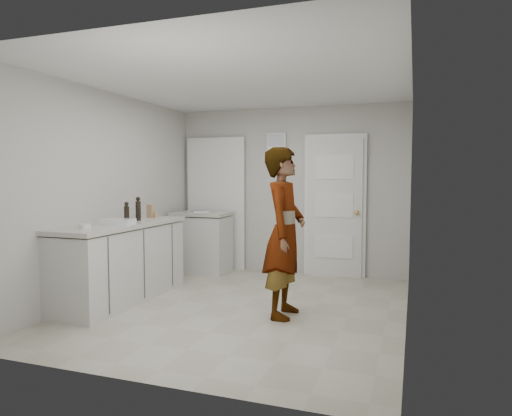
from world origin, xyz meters
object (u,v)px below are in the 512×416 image
at_px(cake_mix_box, 150,211).
at_px(spice_jar, 156,215).
at_px(oil_cruet_a, 127,212).
at_px(oil_cruet_b, 138,209).
at_px(egg_bowl, 85,226).
at_px(person, 284,232).
at_px(baking_dish, 117,222).

xyz_separation_m(cake_mix_box, spice_jar, (0.08, 0.00, -0.05)).
bearing_deg(oil_cruet_a, oil_cruet_b, 79.20).
relative_size(oil_cruet_b, egg_bowl, 2.41).
relative_size(person, cake_mix_box, 10.47).
bearing_deg(cake_mix_box, egg_bowl, -71.43).
bearing_deg(spice_jar, baking_dish, -86.61).
bearing_deg(baking_dish, spice_jar, 93.39).
bearing_deg(person, egg_bowl, 107.58).
xyz_separation_m(cake_mix_box, oil_cruet_a, (0.06, -0.61, 0.03)).
bearing_deg(egg_bowl, spice_jar, 88.74).
bearing_deg(oil_cruet_b, spice_jar, 91.89).
height_order(cake_mix_box, oil_cruet_b, oil_cruet_b).
xyz_separation_m(oil_cruet_a, baking_dish, (0.08, -0.29, -0.09)).
height_order(person, spice_jar, person).
bearing_deg(spice_jar, cake_mix_box, -176.45).
height_order(oil_cruet_b, baking_dish, oil_cruet_b).
bearing_deg(cake_mix_box, baking_dish, -65.14).
bearing_deg(person, cake_mix_box, 70.67).
bearing_deg(oil_cruet_a, person, -1.59).
bearing_deg(cake_mix_box, oil_cruet_a, -68.16).
bearing_deg(baking_dish, egg_bowl, -100.75).
distance_m(cake_mix_box, baking_dish, 0.91).
height_order(person, oil_cruet_b, person).
distance_m(cake_mix_box, oil_cruet_a, 0.61).
bearing_deg(egg_bowl, oil_cruet_b, 87.26).
height_order(oil_cruet_a, oil_cruet_b, oil_cruet_b).
bearing_deg(egg_bowl, baking_dish, 79.25).
height_order(spice_jar, egg_bowl, spice_jar).
xyz_separation_m(spice_jar, baking_dish, (0.05, -0.90, -0.01)).
bearing_deg(baking_dish, oil_cruet_a, 104.68).
distance_m(oil_cruet_b, egg_bowl, 0.92).
xyz_separation_m(cake_mix_box, baking_dish, (0.13, -0.90, -0.06)).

